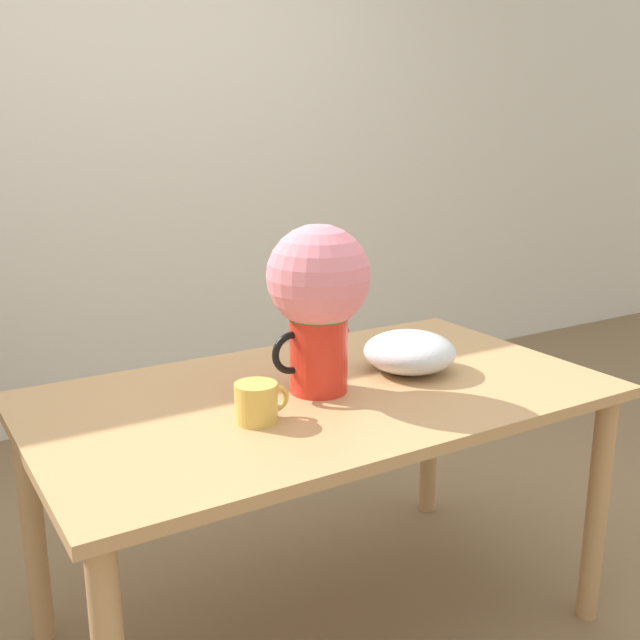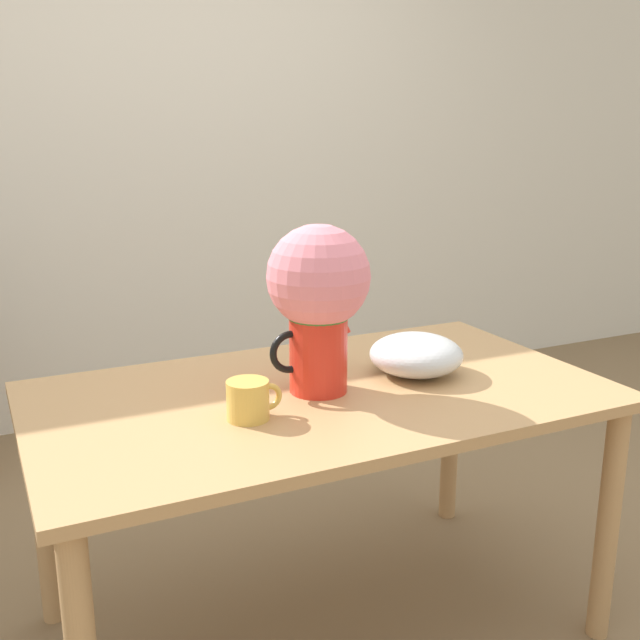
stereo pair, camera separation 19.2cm
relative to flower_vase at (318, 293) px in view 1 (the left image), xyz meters
name	(u,v)px [view 1 (the left image)]	position (x,y,z in m)	size (l,w,h in m)	color
ground_plane	(345,597)	(0.14, 0.08, -0.98)	(12.00, 12.00, 0.00)	#7F6647
wall_back	(131,146)	(0.14, 1.89, 0.32)	(8.00, 0.05, 2.60)	silver
table	(321,421)	(0.01, 0.00, -0.35)	(1.50, 0.85, 0.72)	tan
flower_vase	(318,293)	(0.00, 0.00, 0.00)	(0.27, 0.27, 0.44)	red
coffee_mug	(257,402)	(-0.23, -0.10, -0.22)	(0.14, 0.10, 0.10)	gold
white_bowl	(410,352)	(0.31, 0.01, -0.21)	(0.26, 0.26, 0.11)	silver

